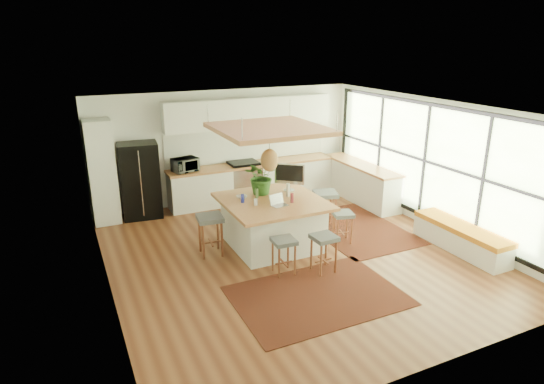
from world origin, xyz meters
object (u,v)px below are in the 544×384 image
fridge (140,177)px  island_plant (261,180)px  microwave (185,163)px  laptop (280,200)px  stool_near_right (324,252)px  stool_left_side (211,236)px  stool_near_left (284,254)px  stool_right_front (342,225)px  stool_right_back (325,211)px  island (272,223)px  monitor (289,178)px

fridge → island_plant: size_ratio=2.33×
fridge → microwave: bearing=6.8°
laptop → microwave: microwave is taller
stool_near_right → stool_left_side: bearing=136.5°
stool_near_left → stool_left_side: bearing=125.6°
stool_near_left → stool_left_side: (-0.89, 1.24, 0.00)m
fridge → stool_left_side: fridge is taller
stool_right_front → stool_right_back: size_ratio=0.80×
stool_near_right → stool_right_front: bearing=42.3°
stool_right_back → laptop: laptop is taller
island → island_plant: 0.87m
island_plant → island: bearing=-85.1°
island → microwave: microwave is taller
stool_left_side → stool_near_right: bearing=-43.5°
island → stool_right_front: size_ratio=2.94×
fridge → monitor: 3.42m
stool_near_left → stool_right_front: size_ratio=1.02×
stool_right_front → stool_left_side: size_ratio=0.82×
stool_right_front → microwave: (-2.26, 3.12, 0.76)m
laptop → monitor: monitor is taller
stool_right_back → stool_left_side: size_ratio=1.03×
stool_right_back → island_plant: 1.67m
stool_right_back → microwave: (-2.35, 2.31, 0.76)m
stool_left_side → laptop: (1.19, -0.47, 0.70)m
stool_near_left → stool_right_front: (1.62, 0.65, 0.00)m
stool_left_side → monitor: 1.96m
island → stool_right_front: island is taller
microwave → stool_left_side: bearing=-110.3°
stool_near_right → island_plant: 2.02m
laptop → island: bearing=75.7°
stool_right_front → laptop: 1.49m
stool_near_right → laptop: bearing=109.5°
stool_right_back → stool_right_front: bearing=-96.4°
island → microwave: 2.90m
stool_near_left → microwave: (-0.65, 3.77, 0.76)m
fridge → stool_right_back: (3.39, -2.30, -0.57)m
stool_near_right → stool_right_back: size_ratio=0.85×
stool_left_side → island_plant: 1.49m
laptop → monitor: size_ratio=0.51×
stool_right_back → microwave: microwave is taller
stool_right_back → island: bearing=-166.1°
island → island_plant: bearing=94.9°
laptop → island_plant: size_ratio=0.43×
island_plant → monitor: bearing=-7.2°
stool_near_right → microwave: microwave is taller
stool_right_back → island_plant: size_ratio=1.09×
stool_left_side → island_plant: size_ratio=1.06×
laptop → microwave: 3.15m
stool_right_front → island_plant: 1.83m
monitor → microwave: bearing=163.0°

